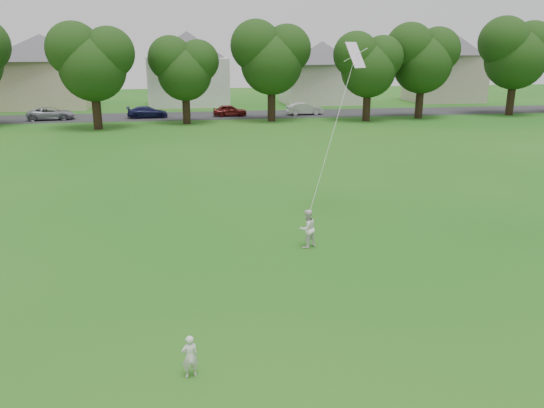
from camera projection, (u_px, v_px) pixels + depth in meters
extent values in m
plane|color=#135413|center=(220.00, 315.00, 13.58)|extent=(160.00, 160.00, 0.00)
cube|color=#2D2D30|center=(191.00, 116.00, 53.32)|extent=(90.00, 7.00, 0.01)
imported|color=silver|center=(190.00, 356.00, 10.89)|extent=(0.39, 0.31, 0.95)
imported|color=white|center=(307.00, 229.00, 18.00)|extent=(0.81, 0.75, 1.34)
plane|color=white|center=(356.00, 55.00, 19.72)|extent=(1.08, 1.04, 0.93)
cylinder|color=white|center=(333.00, 134.00, 18.82)|extent=(0.01, 0.01, 6.66)
cylinder|color=black|center=(97.00, 109.00, 44.13)|extent=(0.73, 0.73, 3.37)
cylinder|color=black|center=(186.00, 107.00, 47.46)|extent=(0.69, 0.69, 2.97)
cylinder|color=black|center=(272.00, 102.00, 49.09)|extent=(0.74, 0.74, 3.52)
cylinder|color=black|center=(367.00, 104.00, 49.27)|extent=(0.71, 0.71, 3.13)
cylinder|color=black|center=(419.00, 100.00, 51.11)|extent=(0.74, 0.74, 3.46)
cylinder|color=black|center=(511.00, 96.00, 53.59)|extent=(0.76, 0.76, 3.73)
imported|color=gray|center=(51.00, 113.00, 50.16)|extent=(4.40, 2.29, 1.18)
imported|color=#13143B|center=(147.00, 112.00, 51.56)|extent=(3.94, 1.75, 1.12)
imported|color=#5E1412|center=(230.00, 110.00, 52.81)|extent=(3.38, 1.40, 1.14)
imported|color=#AFAFAF|center=(305.00, 109.00, 53.99)|extent=(3.74, 1.47, 1.21)
cube|color=beige|center=(45.00, 85.00, 59.56)|extent=(9.75, 7.56, 5.19)
pyramid|color=#4F4C51|center=(39.00, 34.00, 58.02)|extent=(14.06, 14.06, 2.85)
cube|color=silver|center=(189.00, 82.00, 62.02)|extent=(9.16, 6.31, 5.43)
pyramid|color=#4F4C51|center=(186.00, 31.00, 60.41)|extent=(13.22, 13.22, 2.99)
cube|color=beige|center=(321.00, 84.00, 64.61)|extent=(9.15, 6.89, 4.74)
pyramid|color=#4F4C51|center=(322.00, 41.00, 63.20)|extent=(13.19, 13.19, 2.61)
cube|color=#BBB19B|center=(444.00, 78.00, 66.96)|extent=(8.46, 6.70, 5.72)
pyramid|color=#4F4C51|center=(449.00, 29.00, 65.26)|extent=(12.20, 12.20, 3.14)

